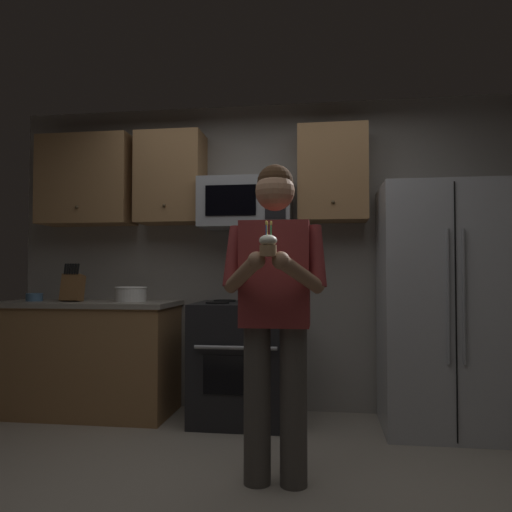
% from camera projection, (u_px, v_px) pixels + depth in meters
% --- Properties ---
extents(ground_plane, '(6.00, 6.00, 0.00)m').
position_uv_depth(ground_plane, '(229.00, 501.00, 2.54)').
color(ground_plane, '#9E9384').
extents(wall_back, '(4.40, 0.10, 2.60)m').
position_uv_depth(wall_back, '(268.00, 256.00, 4.31)').
color(wall_back, gray).
rests_on(wall_back, ground).
extents(oven_range, '(0.76, 0.70, 0.93)m').
position_uv_depth(oven_range, '(244.00, 361.00, 3.92)').
color(oven_range, black).
rests_on(oven_range, ground).
extents(microwave, '(0.74, 0.41, 0.40)m').
position_uv_depth(microwave, '(246.00, 204.00, 4.08)').
color(microwave, '#9EA0A5').
extents(refrigerator, '(0.90, 0.75, 1.80)m').
position_uv_depth(refrigerator, '(443.00, 307.00, 3.69)').
color(refrigerator, '#B7BABF').
rests_on(refrigerator, ground).
extents(cabinet_row_upper, '(2.78, 0.36, 0.76)m').
position_uv_depth(cabinet_row_upper, '(180.00, 178.00, 4.22)').
color(cabinet_row_upper, '#9E7247').
extents(counter_left, '(1.44, 0.66, 0.92)m').
position_uv_depth(counter_left, '(88.00, 357.00, 4.12)').
color(counter_left, '#9E7247').
rests_on(counter_left, ground).
extents(knife_block, '(0.16, 0.15, 0.32)m').
position_uv_depth(knife_block, '(73.00, 287.00, 4.10)').
color(knife_block, brown).
rests_on(knife_block, counter_left).
extents(bowl_large_white, '(0.26, 0.26, 0.12)m').
position_uv_depth(bowl_large_white, '(131.00, 294.00, 4.10)').
color(bowl_large_white, white).
rests_on(bowl_large_white, counter_left).
extents(bowl_small_colored, '(0.14, 0.14, 0.06)m').
position_uv_depth(bowl_small_colored, '(34.00, 297.00, 4.15)').
color(bowl_small_colored, '#4C7299').
rests_on(bowl_small_colored, counter_left).
extents(person, '(0.60, 0.48, 1.76)m').
position_uv_depth(person, '(275.00, 302.00, 2.75)').
color(person, '#4C4742').
rests_on(person, ground).
extents(cupcake, '(0.09, 0.09, 0.17)m').
position_uv_depth(cupcake, '(268.00, 245.00, 2.43)').
color(cupcake, '#A87F56').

